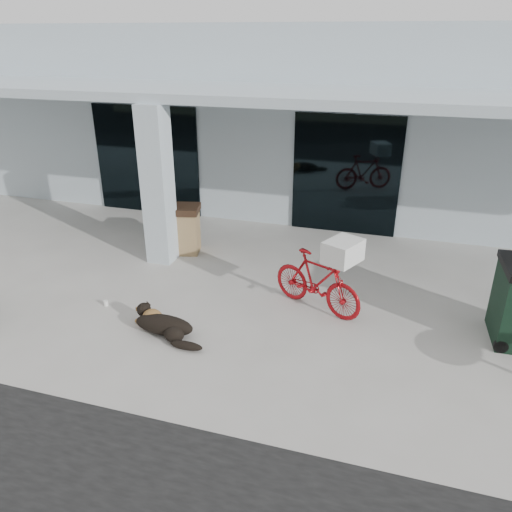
% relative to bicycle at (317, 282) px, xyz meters
% --- Properties ---
extents(ground, '(80.00, 80.00, 0.00)m').
position_rel_bicycle_xyz_m(ground, '(-1.90, -1.21, -0.51)').
color(ground, '#BAB6AF').
rests_on(ground, ground).
extents(building, '(22.00, 7.00, 4.50)m').
position_rel_bicycle_xyz_m(building, '(-1.90, 7.29, 1.74)').
color(building, '#B3C2CA').
rests_on(building, ground).
extents(storefront_glass_left, '(2.80, 0.06, 2.70)m').
position_rel_bicycle_xyz_m(storefront_glass_left, '(-5.10, 3.77, 0.84)').
color(storefront_glass_left, black).
rests_on(storefront_glass_left, ground).
extents(storefront_glass_right, '(2.40, 0.06, 2.70)m').
position_rel_bicycle_xyz_m(storefront_glass_right, '(-0.10, 3.77, 0.84)').
color(storefront_glass_right, black).
rests_on(storefront_glass_right, ground).
extents(column, '(0.50, 0.50, 3.12)m').
position_rel_bicycle_xyz_m(column, '(-3.40, 1.09, 1.05)').
color(column, '#B3C2CA').
rests_on(column, ground).
extents(overhang, '(22.00, 2.80, 0.18)m').
position_rel_bicycle_xyz_m(overhang, '(-1.90, 2.39, 2.70)').
color(overhang, '#B3C2CA').
rests_on(overhang, column).
extents(bicycle, '(1.74, 1.15, 1.02)m').
position_rel_bicycle_xyz_m(bicycle, '(0.00, 0.00, 0.00)').
color(bicycle, '#A10D13').
rests_on(bicycle, ground).
extents(laundry_basket, '(0.65, 0.73, 0.35)m').
position_rel_bicycle_xyz_m(laundry_basket, '(0.41, -0.19, 0.69)').
color(laundry_basket, white).
rests_on(laundry_basket, bicycle).
extents(dog, '(1.16, 0.77, 0.37)m').
position_rel_bicycle_xyz_m(dog, '(-2.10, -1.46, -0.33)').
color(dog, black).
rests_on(dog, ground).
extents(cup_near_dog, '(0.09, 0.09, 0.09)m').
position_rel_bicycle_xyz_m(cup_near_dog, '(-3.47, -0.95, -0.46)').
color(cup_near_dog, white).
rests_on(cup_near_dog, ground).
extents(trash_receptacle, '(0.73, 0.73, 1.02)m').
position_rel_bicycle_xyz_m(trash_receptacle, '(-3.10, 1.59, 0.00)').
color(trash_receptacle, olive).
rests_on(trash_receptacle, ground).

